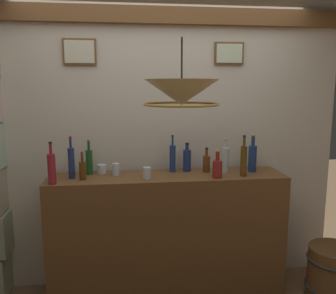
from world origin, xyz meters
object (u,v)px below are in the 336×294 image
(liquor_bottle_whiskey, at_px, (206,163))
(liquor_bottle_vermouth, at_px, (187,160))
(pendant_lamp, at_px, (182,93))
(liquor_bottle_port, at_px, (83,170))
(liquor_bottle_tequila, at_px, (71,162))
(glass_tumbler_rocks, at_px, (116,169))
(liquor_bottle_scotch, at_px, (217,168))
(liquor_bottle_sherry, at_px, (225,159))
(liquor_bottle_gin, at_px, (173,158))
(liquor_bottle_bourbon, at_px, (252,157))
(liquor_bottle_vodka, at_px, (89,161))
(liquor_bottle_brandy, at_px, (244,160))
(glass_tumbler_highball, at_px, (147,173))
(glass_tumbler_shot, at_px, (102,169))
(wooden_barrel, at_px, (333,273))
(liquor_bottle_rye, at_px, (52,168))

(liquor_bottle_whiskey, relative_size, liquor_bottle_vermouth, 0.86)
(liquor_bottle_whiskey, height_order, pendant_lamp, pendant_lamp)
(liquor_bottle_whiskey, bearing_deg, liquor_bottle_port, -173.03)
(liquor_bottle_tequila, xyz_separation_m, glass_tumbler_rocks, (0.35, 0.05, -0.08))
(liquor_bottle_scotch, xyz_separation_m, liquor_bottle_sherry, (0.12, 0.19, 0.03))
(liquor_bottle_port, distance_m, liquor_bottle_gin, 0.77)
(liquor_bottle_sherry, distance_m, liquor_bottle_bourbon, 0.24)
(liquor_bottle_gin, distance_m, pendant_lamp, 0.98)
(glass_tumbler_rocks, bearing_deg, pendant_lamp, -58.97)
(liquor_bottle_port, relative_size, liquor_bottle_whiskey, 1.05)
(liquor_bottle_port, relative_size, liquor_bottle_vodka, 0.76)
(liquor_bottle_vodka, bearing_deg, liquor_bottle_brandy, -10.18)
(liquor_bottle_vermouth, relative_size, glass_tumbler_rocks, 2.48)
(liquor_bottle_sherry, distance_m, liquor_bottle_whiskey, 0.17)
(glass_tumbler_highball, distance_m, pendant_lamp, 0.89)
(liquor_bottle_scotch, relative_size, liquor_bottle_tequila, 0.66)
(liquor_bottle_vermouth, distance_m, pendant_lamp, 1.01)
(liquor_bottle_vermouth, bearing_deg, liquor_bottle_sherry, -11.32)
(liquor_bottle_brandy, bearing_deg, glass_tumbler_rocks, 171.27)
(glass_tumbler_shot, bearing_deg, liquor_bottle_scotch, -16.00)
(liquor_bottle_tequila, bearing_deg, liquor_bottle_gin, 7.91)
(liquor_bottle_gin, bearing_deg, liquor_bottle_vermouth, 4.20)
(liquor_bottle_sherry, relative_size, liquor_bottle_vodka, 0.96)
(liquor_bottle_scotch, bearing_deg, glass_tumbler_shot, 164.00)
(liquor_bottle_tequila, height_order, glass_tumbler_shot, liquor_bottle_tequila)
(liquor_bottle_whiskey, xyz_separation_m, glass_tumbler_rocks, (-0.78, -0.01, -0.03))
(glass_tumbler_rocks, relative_size, wooden_barrel, 0.22)
(liquor_bottle_gin, xyz_separation_m, pendant_lamp, (-0.05, -0.79, 0.58))
(liquor_bottle_scotch, distance_m, glass_tumbler_rocks, 0.85)
(liquor_bottle_sherry, relative_size, glass_tumbler_highball, 3.04)
(liquor_bottle_vodka, bearing_deg, glass_tumbler_highball, -24.30)
(liquor_bottle_sherry, bearing_deg, liquor_bottle_port, -174.25)
(liquor_bottle_vodka, bearing_deg, liquor_bottle_vermouth, 0.41)
(glass_tumbler_rocks, xyz_separation_m, wooden_barrel, (1.84, -0.31, -0.89))
(liquor_bottle_brandy, height_order, glass_tumbler_shot, liquor_bottle_brandy)
(liquor_bottle_vodka, bearing_deg, liquor_bottle_tequila, -137.27)
(liquor_bottle_whiskey, bearing_deg, liquor_bottle_scotch, -77.48)
(wooden_barrel, bearing_deg, liquor_bottle_gin, 164.38)
(glass_tumbler_shot, height_order, pendant_lamp, pendant_lamp)
(liquor_bottle_brandy, relative_size, wooden_barrel, 0.75)
(liquor_bottle_scotch, xyz_separation_m, glass_tumbler_highball, (-0.57, 0.04, -0.03))
(liquor_bottle_gin, bearing_deg, liquor_bottle_vodka, 179.72)
(liquor_bottle_brandy, distance_m, liquor_bottle_gin, 0.61)
(liquor_bottle_port, height_order, glass_tumbler_rocks, liquor_bottle_port)
(liquor_bottle_rye, xyz_separation_m, liquor_bottle_tequila, (0.13, 0.16, 0.01))
(liquor_bottle_gin, distance_m, glass_tumbler_rocks, 0.50)
(glass_tumbler_highball, bearing_deg, liquor_bottle_vermouth, 31.00)
(liquor_bottle_vodka, xyz_separation_m, wooden_barrel, (2.06, -0.38, -0.96))
(liquor_bottle_bourbon, height_order, pendant_lamp, pendant_lamp)
(liquor_bottle_vermouth, height_order, glass_tumbler_rocks, liquor_bottle_vermouth)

